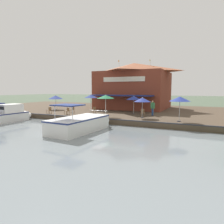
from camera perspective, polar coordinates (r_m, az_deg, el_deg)
ground_plane at (r=21.92m, az=-4.87°, el=-3.45°), size 220.00×220.00×0.00m
quay_deck at (r=31.79m, az=5.10°, el=0.18°), size 22.00×56.00×0.60m
quay_edge_fender at (r=21.91m, az=-4.76°, el=-1.73°), size 0.20×50.40×0.10m
waterfront_restaurant at (r=34.26m, az=6.25°, el=7.55°), size 11.50×11.48×8.17m
patio_umbrella_far_corner at (r=23.15m, az=-1.84°, el=4.35°), size 2.05×2.05×2.55m
patio_umbrella_mid_patio_right at (r=32.67m, az=-15.80°, el=4.09°), size 2.27×2.27×2.27m
patio_umbrella_near_quay_edge at (r=25.77m, az=6.24°, el=4.02°), size 2.00×2.00×2.35m
patio_umbrella_back_row at (r=20.61m, az=18.83°, el=3.55°), size 2.02×2.02×2.52m
patio_umbrella_mid_patio_left at (r=25.85m, az=-6.05°, el=4.49°), size 1.72×1.72×2.55m
patio_umbrella_by_entrance at (r=22.41m, az=8.67°, el=3.48°), size 1.85×1.85×2.30m
cafe_chair_under_first_umbrella at (r=27.80m, az=-11.24°, el=0.79°), size 0.51×0.51×0.85m
cafe_chair_back_row_seat at (r=23.68m, az=8.79°, el=-0.13°), size 0.59×0.59×0.85m
cafe_chair_far_corner_seat at (r=26.00m, az=-12.67°, el=0.37°), size 0.54×0.54×0.85m
cafe_chair_mid_patio at (r=27.50m, az=-17.47°, el=0.56°), size 0.45×0.45×0.85m
cafe_chair_beside_entrance at (r=26.78m, az=-5.25°, el=0.68°), size 0.47×0.47×0.85m
person_mid_patio at (r=24.72m, az=11.54°, el=1.64°), size 0.51×0.51×1.80m
motorboat_distant_upstream at (r=25.93m, az=-27.58°, el=-0.74°), size 6.25×2.58×2.24m
motorboat_mid_row at (r=18.27m, az=-8.12°, el=-3.06°), size 7.10×3.04×2.47m
tree_upstream_bank at (r=39.66m, az=1.87°, el=8.19°), size 5.45×5.19×7.10m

